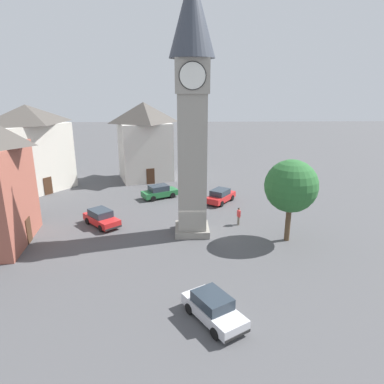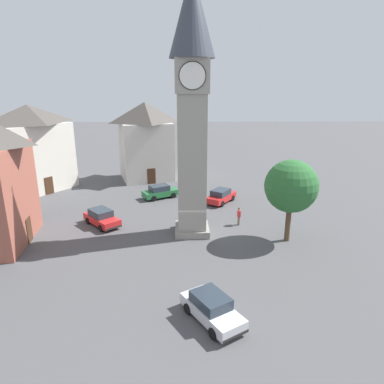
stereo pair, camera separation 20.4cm
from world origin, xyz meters
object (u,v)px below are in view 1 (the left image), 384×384
Objects in this scene: clock_tower at (192,89)px; tree at (291,186)px; building_terrace_right at (31,149)px; building_corner_back at (145,141)px; car_white_side at (221,196)px; car_silver_kerb at (160,192)px; car_red_corner at (101,218)px; car_blue_kerb at (213,308)px; pedestrian at (239,215)px.

clock_tower is 11.10m from tree.
clock_tower reaches higher than building_terrace_right.
tree is at bearing -56.32° from building_corner_back.
building_terrace_right reaches higher than car_white_side.
tree is (11.40, -11.85, 3.98)m from car_silver_kerb.
tree reaches higher than car_white_side.
car_red_corner is 0.61× the size of tree.
clock_tower is 14.58m from car_white_side.
car_white_side is at bearing 82.56° from car_blue_kerb.
pedestrian is 0.16× the size of building_terrace_right.
building_terrace_right reaches higher than car_blue_kerb.
building_terrace_right is (-19.77, 25.34, 4.55)m from car_blue_kerb.
car_red_corner is 0.40× the size of building_corner_back.
car_silver_kerb is 0.42× the size of building_terrace_right.
tree reaches higher than car_blue_kerb.
car_red_corner and car_white_side have the same top height.
car_red_corner is at bearing 167.17° from clock_tower.
car_silver_kerb is 16.92m from tree.
car_red_corner is (-8.38, 1.91, -11.51)m from clock_tower.
building_corner_back reaches higher than car_silver_kerb.
building_terrace_right is at bearing 153.49° from pedestrian.
car_silver_kerb is 16.50m from building_terrace_right.
car_blue_kerb is 14.15m from pedestrian.
clock_tower is at bearing -35.15° from building_terrace_right.
car_silver_kerb is (-4.25, 22.05, 0.00)m from car_blue_kerb.
building_terrace_right is at bearing -156.68° from building_corner_back.
car_white_side is at bearing 28.23° from car_red_corner.
car_white_side is 0.41× the size of building_corner_back.
car_blue_kerb and car_white_side have the same top height.
building_corner_back is (-9.34, 10.73, 4.58)m from car_white_side.
car_red_corner is at bearing 123.47° from car_blue_kerb.
pedestrian is (0.96, -6.57, 0.25)m from car_white_side.
building_corner_back reaches higher than car_blue_kerb.
car_red_corner is 0.40× the size of building_terrace_right.
car_silver_kerb is 7.13m from car_white_side.
car_silver_kerb is 1.05× the size of car_red_corner.
car_blue_kerb is 1.01× the size of car_white_side.
car_blue_kerb is at bearing -77.80° from building_corner_back.
building_terrace_right is (-10.58, 11.44, 4.55)m from car_red_corner.
car_silver_kerb and car_red_corner have the same top height.
car_silver_kerb is 2.62× the size of pedestrian.
car_silver_kerb is at bearing 133.18° from pedestrian.
car_red_corner is at bearing 179.02° from pedestrian.
building_corner_back reaches higher than car_white_side.
pedestrian is 0.16× the size of building_corner_back.
car_blue_kerb is at bearing -56.53° from car_red_corner.
building_corner_back is at bearing 105.30° from car_silver_kerb.
car_red_corner is 0.97× the size of car_white_side.
car_red_corner is at bearing 167.26° from tree.
pedestrian is at bearing -0.98° from car_red_corner.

